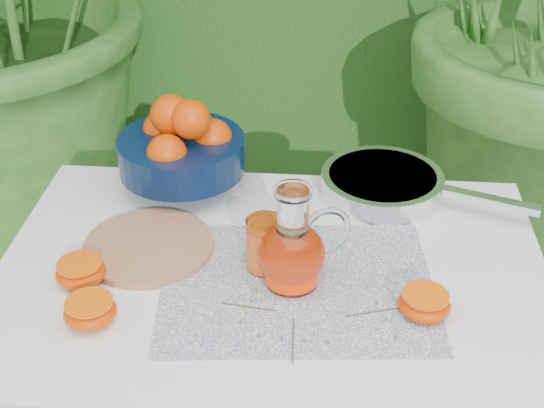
# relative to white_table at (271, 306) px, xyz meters

# --- Properties ---
(white_table) EXTENTS (1.00, 0.70, 0.75)m
(white_table) POSITION_rel_white_table_xyz_m (0.00, 0.00, 0.00)
(white_table) COLOR white
(white_table) RESTS_ON ground
(placemat) EXTENTS (0.51, 0.41, 0.00)m
(placemat) POSITION_rel_white_table_xyz_m (0.05, -0.04, 0.08)
(placemat) COLOR #0C1C44
(placemat) RESTS_ON white_table
(cutting_board) EXTENTS (0.30, 0.30, 0.02)m
(cutting_board) POSITION_rel_white_table_xyz_m (-0.23, 0.05, 0.09)
(cutting_board) COLOR #A66C4B
(cutting_board) RESTS_ON white_table
(fruit_bowl) EXTENTS (0.32, 0.32, 0.21)m
(fruit_bowl) POSITION_rel_white_table_xyz_m (-0.21, 0.28, 0.18)
(fruit_bowl) COLOR black
(fruit_bowl) RESTS_ON white_table
(juice_pitcher) EXTENTS (0.18, 0.15, 0.19)m
(juice_pitcher) POSITION_rel_white_table_xyz_m (0.04, -0.03, 0.15)
(juice_pitcher) COLOR white
(juice_pitcher) RESTS_ON white_table
(juice_tumbler) EXTENTS (0.09, 0.09, 0.10)m
(juice_tumbler) POSITION_rel_white_table_xyz_m (-0.01, 0.00, 0.13)
(juice_tumbler) COLOR white
(juice_tumbler) RESTS_ON white_table
(saute_pan) EXTENTS (0.47, 0.33, 0.05)m
(saute_pan) POSITION_rel_white_table_xyz_m (0.21, 0.28, 0.11)
(saute_pan) COLOR silver
(saute_pan) RESTS_ON white_table
(orange_halves) EXTENTS (0.70, 0.21, 0.04)m
(orange_halves) POSITION_rel_white_table_xyz_m (-0.12, -0.11, 0.10)
(orange_halves) COLOR #D95002
(orange_halves) RESTS_ON white_table
(thyme_sprigs) EXTENTS (0.33, 0.20, 0.01)m
(thyme_sprigs) POSITION_rel_white_table_xyz_m (0.08, -0.13, 0.09)
(thyme_sprigs) COLOR #513A25
(thyme_sprigs) RESTS_ON white_table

